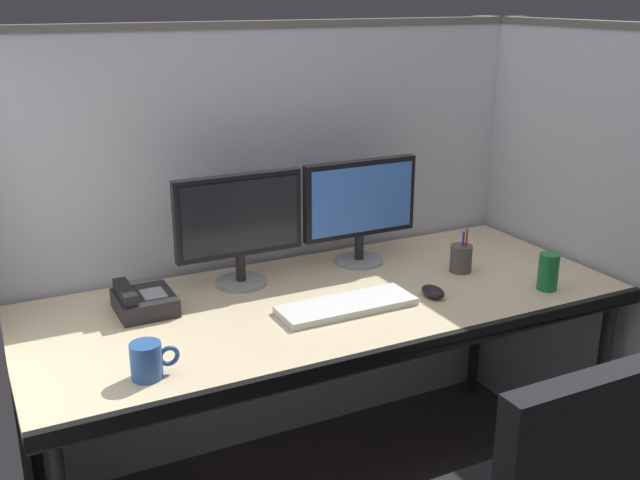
{
  "coord_description": "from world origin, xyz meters",
  "views": [
    {
      "loc": [
        -1.0,
        -1.63,
        1.66
      ],
      "look_at": [
        0.0,
        0.35,
        0.92
      ],
      "focal_mm": 41.7,
      "sensor_mm": 36.0,
      "label": 1
    }
  ],
  "objects_px": {
    "desk": "(329,314)",
    "coffee_mug": "(148,360)",
    "desk_phone": "(143,301)",
    "monitor_right": "(360,205)",
    "pen_cup": "(461,258)",
    "monitor_left": "(239,222)",
    "soda_can": "(548,272)",
    "computer_mouse": "(433,292)",
    "keyboard_main": "(347,306)"
  },
  "relations": [
    {
      "from": "monitor_left",
      "to": "coffee_mug",
      "type": "bearing_deg",
      "value": -131.88
    },
    {
      "from": "monitor_right",
      "to": "monitor_left",
      "type": "bearing_deg",
      "value": -179.14
    },
    {
      "from": "pen_cup",
      "to": "coffee_mug",
      "type": "bearing_deg",
      "value": -167.51
    },
    {
      "from": "desk_phone",
      "to": "pen_cup",
      "type": "xyz_separation_m",
      "value": [
        1.07,
        -0.15,
        0.02
      ]
    },
    {
      "from": "coffee_mug",
      "to": "pen_cup",
      "type": "height_order",
      "value": "pen_cup"
    },
    {
      "from": "keyboard_main",
      "to": "pen_cup",
      "type": "xyz_separation_m",
      "value": [
        0.51,
        0.11,
        0.04
      ]
    },
    {
      "from": "soda_can",
      "to": "keyboard_main",
      "type": "bearing_deg",
      "value": 166.95
    },
    {
      "from": "desk",
      "to": "soda_can",
      "type": "relative_size",
      "value": 15.57
    },
    {
      "from": "keyboard_main",
      "to": "desk_phone",
      "type": "distance_m",
      "value": 0.62
    },
    {
      "from": "desk_phone",
      "to": "coffee_mug",
      "type": "bearing_deg",
      "value": -102.22
    },
    {
      "from": "monitor_right",
      "to": "soda_can",
      "type": "xyz_separation_m",
      "value": [
        0.42,
        -0.5,
        -0.15
      ]
    },
    {
      "from": "desk",
      "to": "keyboard_main",
      "type": "distance_m",
      "value": 0.11
    },
    {
      "from": "keyboard_main",
      "to": "monitor_right",
      "type": "bearing_deg",
      "value": 55.11
    },
    {
      "from": "computer_mouse",
      "to": "desk_phone",
      "type": "height_order",
      "value": "desk_phone"
    },
    {
      "from": "coffee_mug",
      "to": "soda_can",
      "type": "distance_m",
      "value": 1.31
    },
    {
      "from": "desk",
      "to": "computer_mouse",
      "type": "distance_m",
      "value": 0.34
    },
    {
      "from": "monitor_left",
      "to": "keyboard_main",
      "type": "distance_m",
      "value": 0.45
    },
    {
      "from": "desk",
      "to": "coffee_mug",
      "type": "xyz_separation_m",
      "value": [
        -0.64,
        -0.24,
        0.1
      ]
    },
    {
      "from": "computer_mouse",
      "to": "monitor_right",
      "type": "bearing_deg",
      "value": 98.1
    },
    {
      "from": "monitor_right",
      "to": "computer_mouse",
      "type": "height_order",
      "value": "monitor_right"
    },
    {
      "from": "coffee_mug",
      "to": "desk_phone",
      "type": "height_order",
      "value": "coffee_mug"
    },
    {
      "from": "monitor_right",
      "to": "pen_cup",
      "type": "distance_m",
      "value": 0.4
    },
    {
      "from": "monitor_right",
      "to": "pen_cup",
      "type": "xyz_separation_m",
      "value": [
        0.27,
        -0.24,
        -0.17
      ]
    },
    {
      "from": "monitor_left",
      "to": "soda_can",
      "type": "distance_m",
      "value": 1.02
    },
    {
      "from": "desk",
      "to": "desk_phone",
      "type": "xyz_separation_m",
      "value": [
        -0.55,
        0.17,
        0.08
      ]
    },
    {
      "from": "soda_can",
      "to": "monitor_left",
      "type": "bearing_deg",
      "value": 150.89
    },
    {
      "from": "monitor_right",
      "to": "desk_phone",
      "type": "bearing_deg",
      "value": -174.18
    },
    {
      "from": "monitor_left",
      "to": "soda_can",
      "type": "height_order",
      "value": "monitor_left"
    },
    {
      "from": "monitor_left",
      "to": "pen_cup",
      "type": "distance_m",
      "value": 0.78
    },
    {
      "from": "desk",
      "to": "monitor_left",
      "type": "distance_m",
      "value": 0.41
    },
    {
      "from": "keyboard_main",
      "to": "computer_mouse",
      "type": "height_order",
      "value": "computer_mouse"
    },
    {
      "from": "keyboard_main",
      "to": "desk_phone",
      "type": "relative_size",
      "value": 2.26
    },
    {
      "from": "soda_can",
      "to": "desk_phone",
      "type": "distance_m",
      "value": 1.29
    },
    {
      "from": "keyboard_main",
      "to": "soda_can",
      "type": "xyz_separation_m",
      "value": [
        0.66,
        -0.15,
        0.05
      ]
    },
    {
      "from": "monitor_left",
      "to": "monitor_right",
      "type": "distance_m",
      "value": 0.45
    },
    {
      "from": "monitor_right",
      "to": "desk_phone",
      "type": "xyz_separation_m",
      "value": [
        -0.8,
        -0.08,
        -0.18
      ]
    },
    {
      "from": "soda_can",
      "to": "pen_cup",
      "type": "relative_size",
      "value": 0.78
    },
    {
      "from": "coffee_mug",
      "to": "soda_can",
      "type": "relative_size",
      "value": 1.03
    },
    {
      "from": "soda_can",
      "to": "pen_cup",
      "type": "distance_m",
      "value": 0.3
    },
    {
      "from": "coffee_mug",
      "to": "desk",
      "type": "bearing_deg",
      "value": 20.7
    },
    {
      "from": "desk",
      "to": "soda_can",
      "type": "height_order",
      "value": "soda_can"
    },
    {
      "from": "desk",
      "to": "computer_mouse",
      "type": "bearing_deg",
      "value": -22.54
    },
    {
      "from": "desk",
      "to": "desk_phone",
      "type": "distance_m",
      "value": 0.58
    },
    {
      "from": "monitor_left",
      "to": "soda_can",
      "type": "xyz_separation_m",
      "value": [
        0.88,
        -0.49,
        -0.15
      ]
    },
    {
      "from": "desk",
      "to": "soda_can",
      "type": "distance_m",
      "value": 0.73
    },
    {
      "from": "desk",
      "to": "coffee_mug",
      "type": "distance_m",
      "value": 0.69
    },
    {
      "from": "coffee_mug",
      "to": "monitor_left",
      "type": "bearing_deg",
      "value": 48.12
    },
    {
      "from": "desk",
      "to": "keyboard_main",
      "type": "relative_size",
      "value": 4.42
    },
    {
      "from": "monitor_right",
      "to": "desk_phone",
      "type": "height_order",
      "value": "monitor_right"
    },
    {
      "from": "monitor_right",
      "to": "computer_mouse",
      "type": "relative_size",
      "value": 4.48
    }
  ]
}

